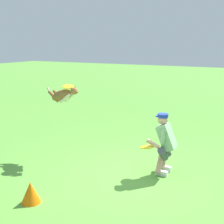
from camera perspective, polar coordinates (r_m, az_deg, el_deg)
ground_plane at (r=6.39m, az=4.20°, el=-12.25°), size 60.00×60.00×0.00m
person at (r=6.43m, az=9.97°, el=-5.57°), size 0.57×0.64×1.29m
dog at (r=7.28m, az=-9.26°, el=3.17°), size 1.07×0.35×0.48m
frisbee_flying at (r=7.12m, az=-8.27°, el=4.77°), size 0.31×0.32×0.10m
frisbee_held at (r=6.33m, az=6.66°, el=-6.60°), size 0.39×0.39×0.07m
training_cone at (r=5.59m, az=-15.14°, el=-14.46°), size 0.34×0.34×0.38m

